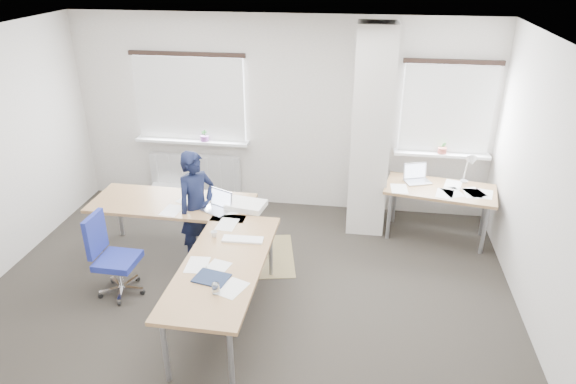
# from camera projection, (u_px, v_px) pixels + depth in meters

# --- Properties ---
(ground) EXTENTS (6.00, 6.00, 0.00)m
(ground) POSITION_uv_depth(u_px,v_px,m) (244.00, 302.00, 5.72)
(ground) COLOR #292521
(ground) RESTS_ON ground
(room_shell) EXTENTS (6.04, 5.04, 2.82)m
(room_shell) POSITION_uv_depth(u_px,v_px,m) (265.00, 142.00, 5.35)
(room_shell) COLOR beige
(room_shell) RESTS_ON ground
(floor_mat) EXTENTS (1.39, 1.25, 0.01)m
(floor_mat) POSITION_uv_depth(u_px,v_px,m) (246.00, 256.00, 6.56)
(floor_mat) COLOR olive
(floor_mat) RESTS_ON ground
(white_crate) EXTENTS (0.52, 0.41, 0.28)m
(white_crate) POSITION_uv_depth(u_px,v_px,m) (168.00, 194.00, 7.90)
(white_crate) COLOR white
(white_crate) RESTS_ON ground
(desk_main) EXTENTS (2.40, 2.64, 0.96)m
(desk_main) POSITION_uv_depth(u_px,v_px,m) (200.00, 232.00, 5.76)
(desk_main) COLOR brown
(desk_main) RESTS_ON ground
(desk_side) EXTENTS (1.50, 0.93, 1.22)m
(desk_side) POSITION_uv_depth(u_px,v_px,m) (440.00, 191.00, 6.74)
(desk_side) COLOR brown
(desk_side) RESTS_ON ground
(task_chair) EXTENTS (0.53, 0.53, 0.98)m
(task_chair) POSITION_uv_depth(u_px,v_px,m) (117.00, 272.00, 5.77)
(task_chair) COLOR navy
(task_chair) RESTS_ON ground
(person) EXTENTS (0.59, 0.63, 1.44)m
(person) POSITION_uv_depth(u_px,v_px,m) (197.00, 207.00, 6.24)
(person) COLOR black
(person) RESTS_ON ground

